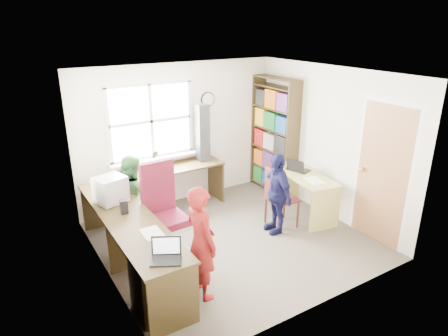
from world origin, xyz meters
name	(u,v)px	position (x,y,z in m)	size (l,w,h in m)	color
room	(230,160)	(0.01, 0.10, 1.22)	(3.64, 3.44, 2.44)	#4B443A
l_desk	(155,247)	(-1.31, -0.28, 0.46)	(2.38, 2.95, 0.75)	#43341B
right_desk	(305,186)	(1.46, 0.10, 0.50)	(0.77, 1.28, 0.69)	tan
bookshelf	(274,139)	(1.65, 1.19, 1.00)	(0.30, 1.02, 2.10)	#43341B
swivel_chair	(164,216)	(-0.97, 0.22, 0.56)	(0.63, 0.63, 1.29)	black
wooden_chair	(279,196)	(0.82, -0.01, 0.52)	(0.44, 0.44, 0.96)	#4D1D19
crt_monitor	(111,190)	(-1.54, 0.60, 0.93)	(0.44, 0.41, 0.36)	#BCBDC2
laptop_left	(166,254)	(-1.47, -1.00, 0.80)	(0.39, 0.37, 0.21)	black
laptop_right	(298,168)	(1.46, 0.31, 0.74)	(0.35, 0.39, 0.22)	black
speaker_a	(124,207)	(-1.50, 0.21, 0.84)	(0.10, 0.10, 0.18)	black
speaker_b	(108,189)	(-1.51, 0.88, 0.84)	(0.11, 0.11, 0.18)	black
cd_tower	(203,133)	(0.32, 1.46, 1.24)	(0.20, 0.18, 0.98)	black
game_box	(285,165)	(1.44, 0.60, 0.72)	(0.30, 0.30, 0.05)	red
paper_a	(152,233)	(-1.40, -0.45, 0.75)	(0.22, 0.31, 0.00)	white
paper_b	(314,181)	(1.41, -0.15, 0.69)	(0.28, 0.35, 0.00)	white
potted_plant	(154,160)	(-0.57, 1.49, 0.91)	(0.18, 0.14, 0.32)	#2D7032
person_red	(201,243)	(-0.97, -0.83, 0.69)	(0.50, 0.33, 1.37)	maroon
person_green	(133,197)	(-1.16, 0.89, 0.63)	(0.61, 0.48, 1.26)	#307830
person_navy	(276,193)	(0.70, -0.10, 0.62)	(0.73, 0.30, 1.24)	#13143C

